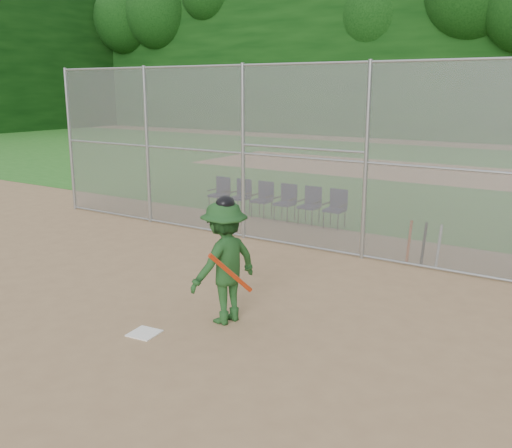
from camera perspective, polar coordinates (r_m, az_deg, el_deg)
The scene contains 14 objects.
ground at distance 8.62m, azimuth -9.33°, elevation -10.40°, with size 100.00×100.00×0.00m, color #A5825B.
grass_strip at distance 24.59m, azimuth 20.36°, elevation 4.56°, with size 100.00×100.00×0.00m, color #286E21.
dirt_patch_far at distance 24.59m, azimuth 20.36°, elevation 4.57°, with size 24.00×24.00×0.00m, color tan.
backstop_fence at distance 12.11m, azimuth 6.57°, elevation 6.78°, with size 16.09×0.09×4.00m.
treeline at distance 26.38m, azimuth 22.43°, elevation 16.94°, with size 81.00×60.00×11.00m.
home_plate at distance 8.54m, azimuth -11.09°, elevation -10.66°, with size 0.40×0.40×0.02m, color white.
batter_at_plate at distance 8.51m, azimuth -3.17°, elevation -3.78°, with size 1.07×1.35×1.95m.
spare_bats at distance 11.93m, azimuth 16.43°, elevation -1.87°, with size 0.66×0.28×0.85m.
chair_0 at distance 16.38m, azimuth -3.75°, elevation 2.96°, with size 0.54×0.52×0.96m, color #0F1338, non-canonical shape.
chair_1 at distance 15.96m, azimuth -1.65°, elevation 2.70°, with size 0.54×0.52×0.96m, color #0F1338, non-canonical shape.
chair_2 at distance 15.56m, azimuth 0.56°, elevation 2.42°, with size 0.54×0.52×0.96m, color #0F1338, non-canonical shape.
chair_3 at distance 15.18m, azimuth 2.88°, elevation 2.13°, with size 0.54×0.52×0.96m, color #0F1338, non-canonical shape.
chair_4 at distance 14.83m, azimuth 5.31°, elevation 1.82°, with size 0.54×0.52×0.96m, color #0F1338, non-canonical shape.
chair_5 at distance 14.51m, azimuth 7.86°, elevation 1.49°, with size 0.54×0.52×0.96m, color #0F1338, non-canonical shape.
Camera 1 is at (5.43, -5.74, 3.47)m, focal length 40.00 mm.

